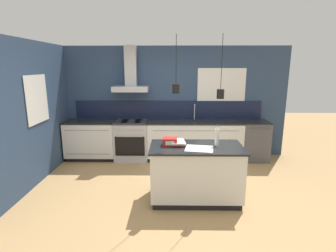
% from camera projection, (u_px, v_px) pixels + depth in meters
% --- Properties ---
extents(ground_plane, '(16.00, 16.00, 0.00)m').
position_uv_depth(ground_plane, '(167.00, 192.00, 4.57)').
color(ground_plane, tan).
rests_on(ground_plane, ground).
extents(wall_back, '(5.60, 2.39, 2.60)m').
position_uv_depth(wall_back, '(166.00, 100.00, 6.22)').
color(wall_back, navy).
rests_on(wall_back, ground_plane).
extents(wall_left, '(0.08, 3.80, 2.60)m').
position_uv_depth(wall_left, '(40.00, 111.00, 4.99)').
color(wall_left, navy).
rests_on(wall_left, ground_plane).
extents(counter_run_left, '(1.15, 0.64, 0.91)m').
position_uv_depth(counter_run_left, '(92.00, 140.00, 6.14)').
color(counter_run_left, black).
rests_on(counter_run_left, ground_plane).
extents(counter_run_sink, '(2.18, 0.64, 1.28)m').
position_uv_depth(counter_run_sink, '(194.00, 140.00, 6.11)').
color(counter_run_sink, black).
rests_on(counter_run_sink, ground_plane).
extents(oven_range, '(0.76, 0.66, 0.91)m').
position_uv_depth(oven_range, '(132.00, 140.00, 6.13)').
color(oven_range, '#B5B5BA').
rests_on(oven_range, ground_plane).
extents(dishwasher, '(0.60, 0.65, 0.91)m').
position_uv_depth(dishwasher, '(254.00, 140.00, 6.09)').
color(dishwasher, '#4C4C51').
rests_on(dishwasher, ground_plane).
extents(kitchen_island, '(1.47, 0.79, 0.91)m').
position_uv_depth(kitchen_island, '(196.00, 173.00, 4.23)').
color(kitchen_island, black).
rests_on(kitchen_island, ground_plane).
extents(bottle_on_island, '(0.07, 0.07, 0.34)m').
position_uv_depth(bottle_on_island, '(217.00, 137.00, 4.12)').
color(bottle_on_island, silver).
rests_on(bottle_on_island, kitchen_island).
extents(book_stack, '(0.27, 0.33, 0.06)m').
position_uv_depth(book_stack, '(177.00, 143.00, 4.21)').
color(book_stack, '#B2332D').
rests_on(book_stack, kitchen_island).
extents(red_supply_box, '(0.23, 0.19, 0.12)m').
position_uv_depth(red_supply_box, '(170.00, 142.00, 4.16)').
color(red_supply_box, red).
rests_on(red_supply_box, kitchen_island).
extents(paper_pile, '(0.47, 0.41, 0.01)m').
position_uv_depth(paper_pile, '(199.00, 149.00, 4.00)').
color(paper_pile, silver).
rests_on(paper_pile, kitchen_island).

